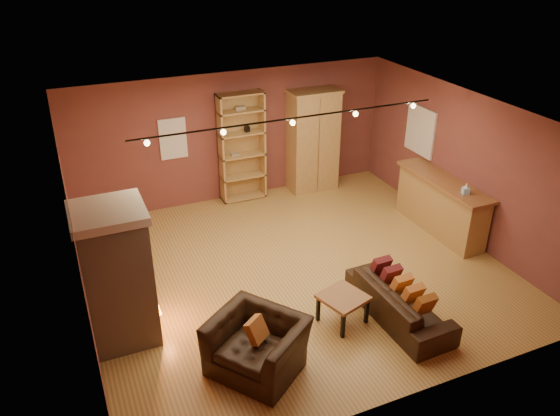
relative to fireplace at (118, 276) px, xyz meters
name	(u,v)px	position (x,y,z in m)	size (l,w,h in m)	color
floor	(296,269)	(3.04, 0.60, -1.06)	(7.00, 7.00, 0.00)	olive
ceiling	(298,117)	(3.04, 0.60, 1.74)	(7.00, 7.00, 0.00)	#56331B
back_wall	(233,137)	(3.04, 3.85, 0.34)	(7.00, 0.02, 2.80)	brown
left_wall	(76,241)	(-0.46, 0.60, 0.34)	(0.02, 6.50, 2.80)	brown
right_wall	(465,166)	(6.54, 0.60, 0.34)	(0.02, 6.50, 2.80)	brown
fireplace	(118,276)	(0.00, 0.00, 0.00)	(1.01, 0.98, 2.12)	tan
back_window	(173,139)	(1.74, 3.83, 0.49)	(0.56, 0.04, 0.86)	white
bookcase	(241,146)	(3.16, 3.72, 0.16)	(0.98, 0.38, 2.39)	tan
armoire	(313,140)	(4.81, 3.56, 0.10)	(1.13, 0.64, 2.30)	tan
bar_counter	(441,205)	(6.24, 0.76, -0.50)	(0.61, 2.30, 1.10)	tan
tissue_box	(466,189)	(6.19, 0.11, 0.13)	(0.16, 0.16, 0.22)	#96CBF1
right_window	(420,131)	(6.51, 2.00, 0.59)	(0.05, 0.90, 1.00)	white
loveseat	(400,296)	(3.94, -1.24, -0.66)	(0.62, 1.97, 0.80)	black
armchair	(257,337)	(1.54, -1.40, -0.54)	(1.34, 1.43, 1.05)	black
coffee_table	(343,300)	(3.09, -0.99, -0.66)	(0.78, 0.78, 0.47)	#955F36
track_rail	(293,120)	(3.04, 0.80, 1.63)	(5.20, 0.09, 0.13)	black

